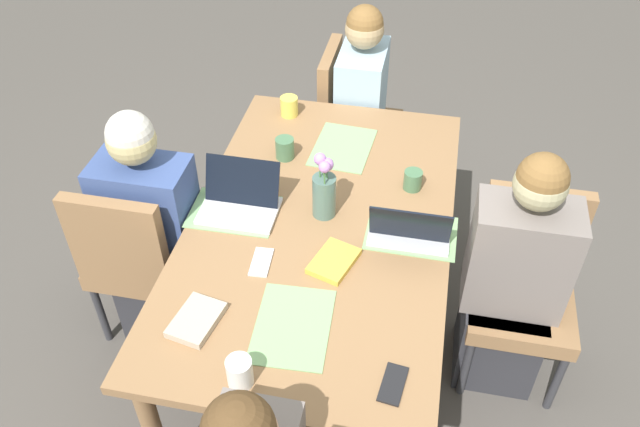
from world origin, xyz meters
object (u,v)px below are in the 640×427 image
object	(u,v)px
person_far_left_near	(511,286)
flower_vase	(324,189)
person_near_left_mid	(155,240)
person_head_left_right_near	(361,120)
dining_table	(320,236)
laptop_far_left_near	(410,229)
laptop_near_left_mid	(240,202)
book_blue_cover	(334,261)
chair_head_left_right_near	(349,117)
book_red_cover	(196,320)
coffee_mug_centre_left	(285,148)
phone_silver	(261,262)
coffee_mug_near_left	(240,372)
phone_black	(393,384)
coffee_mug_near_right	(413,180)
chair_near_left_mid	(137,254)
chair_far_left_near	(524,280)
coffee_mug_centre_right	(289,106)

from	to	relation	value
person_far_left_near	flower_vase	world-z (taller)	person_far_left_near
person_near_left_mid	person_head_left_right_near	size ratio (longest dim) A/B	1.00
dining_table	laptop_far_left_near	world-z (taller)	laptop_far_left_near
laptop_near_left_mid	book_blue_cover	world-z (taller)	laptop_near_left_mid
person_near_left_mid	chair_head_left_right_near	size ratio (longest dim) A/B	1.33
person_near_left_mid	laptop_near_left_mid	world-z (taller)	person_near_left_mid
person_head_left_right_near	book_red_cover	distance (m)	1.77
coffee_mug_centre_left	phone_silver	distance (m)	0.68
person_far_left_near	person_near_left_mid	size ratio (longest dim) A/B	1.00
dining_table	book_blue_cover	bearing A→B (deg)	24.39
coffee_mug_near_left	phone_black	distance (m)	0.49
person_near_left_mid	coffee_mug_centre_left	bearing A→B (deg)	130.10
coffee_mug_near_right	chair_near_left_mid	bearing A→B (deg)	-71.27
phone_black	phone_silver	size ratio (longest dim) A/B	1.00
chair_far_left_near	chair_near_left_mid	xyz separation A→B (m)	(0.19, -1.68, 0.00)
chair_head_left_right_near	book_red_cover	distance (m)	1.82
laptop_near_left_mid	coffee_mug_centre_right	distance (m)	0.74
person_far_left_near	book_blue_cover	bearing A→B (deg)	-71.55
person_far_left_near	book_red_cover	distance (m)	1.31
laptop_near_left_mid	coffee_mug_near_left	xyz separation A→B (m)	(0.81, 0.24, 0.01)
chair_near_left_mid	coffee_mug_near_left	world-z (taller)	chair_near_left_mid
coffee_mug_centre_right	flower_vase	bearing A→B (deg)	24.32
phone_silver	dining_table	bearing A→B (deg)	143.28
chair_far_left_near	laptop_near_left_mid	size ratio (longest dim) A/B	2.81
coffee_mug_centre_left	book_red_cover	size ratio (longest dim) A/B	0.50
person_far_left_near	book_blue_cover	size ratio (longest dim) A/B	5.97
laptop_near_left_mid	coffee_mug_near_right	size ratio (longest dim) A/B	3.67
coffee_mug_near_left	coffee_mug_centre_right	xyz separation A→B (m)	(-1.55, -0.21, -0.00)
person_far_left_near	laptop_near_left_mid	world-z (taller)	person_far_left_near
person_near_left_mid	coffee_mug_near_right	size ratio (longest dim) A/B	13.72
chair_near_left_mid	phone_black	size ratio (longest dim) A/B	6.00
person_far_left_near	phone_silver	size ratio (longest dim) A/B	7.97
person_near_left_mid	laptop_far_left_near	size ratio (longest dim) A/B	3.73
chair_far_left_near	phone_silver	world-z (taller)	chair_far_left_near
dining_table	person_far_left_near	bearing A→B (deg)	91.46
book_blue_cover	phone_silver	size ratio (longest dim) A/B	1.33
chair_head_left_right_near	coffee_mug_near_right	bearing A→B (deg)	25.19
flower_vase	laptop_near_left_mid	xyz separation A→B (m)	(0.04, -0.35, -0.09)
chair_near_left_mid	laptop_far_left_near	size ratio (longest dim) A/B	2.81
person_far_left_near	book_red_cover	bearing A→B (deg)	-61.41
dining_table	coffee_mug_centre_left	size ratio (longest dim) A/B	18.17
chair_near_left_mid	person_head_left_right_near	distance (m)	1.47
laptop_near_left_mid	laptop_far_left_near	world-z (taller)	laptop_far_left_near
flower_vase	coffee_mug_centre_right	bearing A→B (deg)	-155.68
flower_vase	phone_silver	world-z (taller)	flower_vase
dining_table	laptop_near_left_mid	bearing A→B (deg)	-92.46
laptop_far_left_near	book_blue_cover	bearing A→B (deg)	-52.92
chair_near_left_mid	person_near_left_mid	world-z (taller)	person_near_left_mid
chair_far_left_near	phone_black	world-z (taller)	chair_far_left_near
flower_vase	chair_head_left_right_near	bearing A→B (deg)	-176.17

